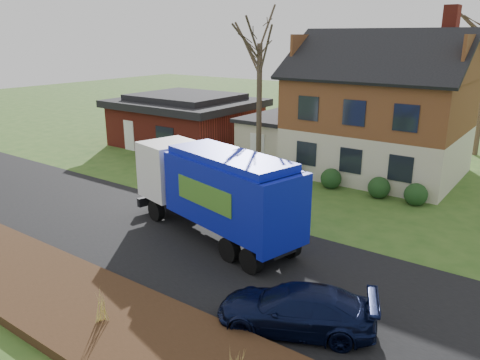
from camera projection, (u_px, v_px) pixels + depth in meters
The scene contains 10 objects.
ground at pixel (192, 245), 18.03m from camera, with size 120.00×120.00×0.00m, color #2D521B.
road at pixel (192, 245), 18.02m from camera, with size 80.00×7.00×0.02m, color black.
mulch_verge at pixel (73, 303), 13.88m from camera, with size 80.00×3.50×0.30m, color black.
main_house at pixel (371, 103), 26.76m from camera, with size 12.95×8.95×9.26m.
ranch_house at pixel (186, 120), 34.27m from camera, with size 9.80×8.20×3.70m.
garbage_truck at pixel (216, 188), 18.21m from camera, with size 8.69×4.18×3.60m.
silver_sedan at pixel (196, 177), 23.89m from camera, with size 1.75×5.01×1.65m, color #A3A6AB.
navy_wagon at pixel (296, 309), 12.73m from camera, with size 1.76×4.32×1.25m, color black.
tree_front_west at pixel (260, 23), 25.30m from camera, with size 3.43×3.43×10.20m.
grass_clump_mid at pixel (100, 307), 12.57m from camera, with size 0.34×0.28×0.94m.
Camera 1 is at (11.15, -12.25, 7.76)m, focal length 35.00 mm.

